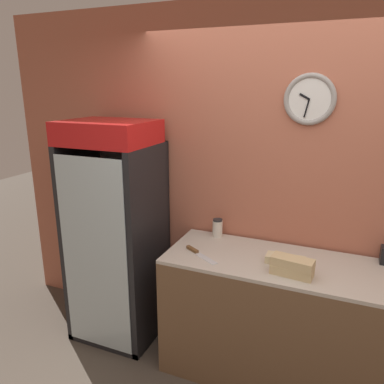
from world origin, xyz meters
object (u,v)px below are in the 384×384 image
at_px(sandwich_flat_left, 285,260).
at_px(chefs_knife, 197,252).
at_px(sandwich_stack_middle, 292,262).
at_px(beverage_cooler, 119,222).
at_px(sandwich_stack_bottom, 292,271).
at_px(condiment_jar, 218,228).

height_order(sandwich_flat_left, chefs_knife, sandwich_flat_left).
bearing_deg(sandwich_stack_middle, beverage_cooler, 171.39).
bearing_deg(sandwich_stack_bottom, sandwich_stack_middle, 0.00).
xyz_separation_m(beverage_cooler, sandwich_stack_bottom, (1.45, -0.22, -0.04)).
xyz_separation_m(sandwich_flat_left, condiment_jar, (-0.58, 0.27, 0.05)).
relative_size(sandwich_stack_bottom, sandwich_stack_middle, 0.99).
height_order(beverage_cooler, sandwich_stack_middle, beverage_cooler).
bearing_deg(chefs_knife, condiment_jar, 85.09).
distance_m(sandwich_stack_bottom, sandwich_stack_middle, 0.06).
relative_size(sandwich_stack_bottom, sandwich_flat_left, 1.05).
xyz_separation_m(sandwich_stack_bottom, chefs_knife, (-0.68, 0.06, -0.02)).
height_order(sandwich_flat_left, condiment_jar, condiment_jar).
bearing_deg(chefs_knife, beverage_cooler, 168.21).
bearing_deg(condiment_jar, beverage_cooler, -166.01).
bearing_deg(beverage_cooler, condiment_jar, 13.99).
bearing_deg(sandwich_stack_bottom, beverage_cooler, 171.39).
distance_m(sandwich_stack_bottom, chefs_knife, 0.68).
relative_size(sandwich_stack_bottom, condiment_jar, 1.87).
bearing_deg(chefs_knife, sandwich_flat_left, 8.03).
xyz_separation_m(sandwich_stack_middle, chefs_knife, (-0.68, 0.06, -0.08)).
xyz_separation_m(sandwich_stack_bottom, sandwich_flat_left, (-0.06, 0.15, -0.00)).
distance_m(beverage_cooler, condiment_jar, 0.83).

